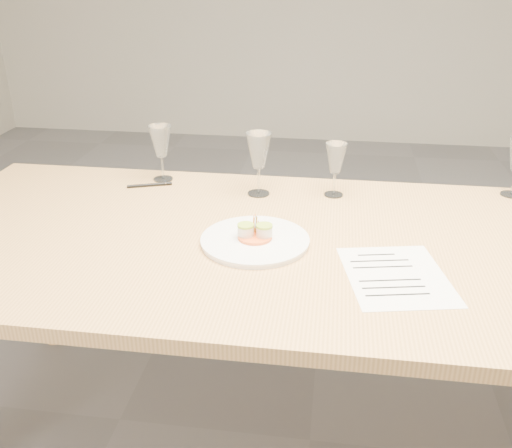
# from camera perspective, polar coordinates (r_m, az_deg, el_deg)

# --- Properties ---
(ground) EXTENTS (7.00, 7.00, 0.00)m
(ground) POSITION_cam_1_polar(r_m,az_deg,el_deg) (2.06, 5.41, -20.71)
(ground) COLOR slate
(ground) RESTS_ON ground
(dining_table) EXTENTS (2.40, 1.00, 0.75)m
(dining_table) POSITION_cam_1_polar(r_m,az_deg,el_deg) (1.64, 6.37, -3.82)
(dining_table) COLOR tan
(dining_table) RESTS_ON ground
(dinner_plate) EXTENTS (0.30, 0.30, 0.08)m
(dinner_plate) POSITION_cam_1_polar(r_m,az_deg,el_deg) (1.58, -0.09, -1.56)
(dinner_plate) COLOR white
(dinner_plate) RESTS_ON dining_table
(recipe_sheet) EXTENTS (0.30, 0.35, 0.00)m
(recipe_sheet) POSITION_cam_1_polar(r_m,az_deg,el_deg) (1.47, 13.82, -5.05)
(recipe_sheet) COLOR white
(recipe_sheet) RESTS_ON dining_table
(ballpoint_pen) EXTENTS (0.15, 0.06, 0.01)m
(ballpoint_pen) POSITION_cam_1_polar(r_m,az_deg,el_deg) (2.01, -10.58, 3.86)
(ballpoint_pen) COLOR black
(ballpoint_pen) RESTS_ON dining_table
(wine_glass_0) EXTENTS (0.08, 0.08, 0.20)m
(wine_glass_0) POSITION_cam_1_polar(r_m,az_deg,el_deg) (2.03, -9.52, 8.07)
(wine_glass_0) COLOR white
(wine_glass_0) RESTS_ON dining_table
(wine_glass_1) EXTENTS (0.08, 0.08, 0.21)m
(wine_glass_1) POSITION_cam_1_polar(r_m,az_deg,el_deg) (1.86, 0.27, 7.23)
(wine_glass_1) COLOR white
(wine_glass_1) RESTS_ON dining_table
(wine_glass_2) EXTENTS (0.07, 0.07, 0.18)m
(wine_glass_2) POSITION_cam_1_polar(r_m,az_deg,el_deg) (1.88, 7.97, 6.42)
(wine_glass_2) COLOR white
(wine_glass_2) RESTS_ON dining_table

